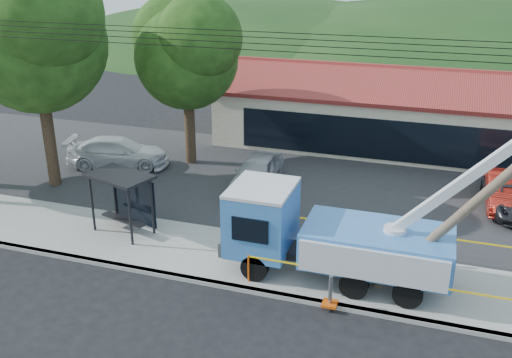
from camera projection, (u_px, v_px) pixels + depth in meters
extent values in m
plane|color=black|center=(225.00, 328.00, 17.38)|extent=(120.00, 120.00, 0.00)
cube|color=gray|center=(248.00, 290.00, 19.21)|extent=(60.00, 0.25, 0.15)
cube|color=gray|center=(264.00, 263.00, 20.88)|extent=(60.00, 4.00, 0.15)
cube|color=#28282B|center=(313.00, 185.00, 27.95)|extent=(60.00, 12.00, 0.10)
cube|color=#BBB594|center=(412.00, 117.00, 33.23)|extent=(22.00, 8.00, 3.40)
cube|color=black|center=(406.00, 142.00, 29.78)|extent=(18.04, 0.08, 2.21)
cube|color=maroon|center=(414.00, 87.00, 30.65)|extent=(22.50, 4.53, 1.52)
cube|color=maroon|center=(419.00, 73.00, 34.18)|extent=(22.50, 4.53, 1.52)
cube|color=maroon|center=(418.00, 69.00, 32.17)|extent=(22.50, 0.30, 0.25)
cylinder|color=#332316|center=(49.00, 137.00, 27.01)|extent=(0.56, 0.56, 5.06)
sphere|color=#18350E|center=(36.00, 43.00, 25.39)|extent=(6.30, 6.30, 6.30)
sphere|color=#18350E|center=(21.00, 14.00, 26.08)|extent=(5.04, 5.04, 5.04)
sphere|color=#18350E|center=(43.00, 14.00, 23.77)|extent=(5.04, 5.04, 5.04)
cylinder|color=#332316|center=(190.00, 127.00, 30.12)|extent=(0.56, 0.56, 4.18)
sphere|color=#18350E|center=(187.00, 58.00, 28.79)|extent=(5.25, 5.25, 5.25)
sphere|color=#18350E|center=(173.00, 36.00, 29.36)|extent=(4.20, 4.20, 4.20)
sphere|color=#18350E|center=(199.00, 38.00, 27.44)|extent=(4.20, 4.20, 4.20)
ellipsoid|color=black|center=(273.00, 45.00, 70.27)|extent=(78.40, 56.00, 28.00)
ellipsoid|color=black|center=(489.00, 56.00, 62.97)|extent=(89.60, 64.00, 32.00)
cylinder|color=black|center=(257.00, 50.00, 17.19)|extent=(60.00, 0.02, 0.02)
cylinder|color=black|center=(262.00, 44.00, 17.59)|extent=(60.00, 0.02, 0.02)
cylinder|color=black|center=(267.00, 38.00, 17.99)|extent=(60.00, 0.02, 0.02)
cylinder|color=black|center=(271.00, 32.00, 18.29)|extent=(60.00, 0.02, 0.02)
cylinder|color=black|center=(255.00, 267.00, 19.48)|extent=(0.96, 0.32, 0.96)
cylinder|color=black|center=(273.00, 238.00, 21.44)|extent=(0.96, 0.32, 0.96)
cylinder|color=black|center=(354.00, 284.00, 18.48)|extent=(0.96, 0.32, 0.96)
cylinder|color=black|center=(364.00, 252.00, 20.45)|extent=(0.96, 0.32, 0.96)
cylinder|color=black|center=(408.00, 293.00, 17.99)|extent=(0.96, 0.32, 0.96)
cylinder|color=black|center=(413.00, 260.00, 19.95)|extent=(0.96, 0.32, 0.96)
cube|color=black|center=(341.00, 258.00, 19.56)|extent=(7.01, 1.06, 0.27)
cube|color=#3C86D6|center=(262.00, 218.00, 20.00)|extent=(2.12, 2.55, 2.23)
cube|color=silver|center=(262.00, 188.00, 19.57)|extent=(2.12, 2.55, 0.13)
cube|color=black|center=(235.00, 211.00, 20.24)|extent=(0.08, 1.91, 0.96)
cube|color=gray|center=(233.00, 235.00, 20.64)|extent=(0.16, 2.44, 0.53)
cube|color=#3C86D6|center=(377.00, 246.00, 18.98)|extent=(4.88, 2.55, 1.27)
cylinder|color=silver|center=(395.00, 236.00, 18.65)|extent=(0.74, 0.74, 0.64)
cube|color=silver|center=(507.00, 150.00, 16.58)|extent=(6.08, 0.30, 6.23)
cube|color=#E5500C|center=(330.00, 304.00, 18.22)|extent=(0.48, 0.48, 0.08)
cube|color=#E5500C|center=(425.00, 263.00, 20.60)|extent=(0.48, 0.48, 0.08)
cylinder|color=brown|center=(495.00, 186.00, 16.85)|extent=(6.52, 0.31, 8.35)
cylinder|color=black|center=(92.00, 204.00, 22.74)|extent=(0.12, 0.12, 2.36)
cylinder|color=black|center=(130.00, 217.00, 21.59)|extent=(0.12, 0.12, 2.36)
cylinder|color=black|center=(115.00, 194.00, 23.64)|extent=(0.12, 0.12, 2.36)
cylinder|color=black|center=(152.00, 206.00, 22.50)|extent=(0.12, 0.12, 2.36)
cube|color=black|center=(119.00, 176.00, 22.16)|extent=(2.90, 2.23, 0.12)
cube|color=black|center=(134.00, 200.00, 23.11)|extent=(2.28, 0.72, 1.97)
cube|color=black|center=(123.00, 219.00, 22.85)|extent=(2.19, 0.99, 0.08)
cylinder|color=#E5500C|center=(248.00, 268.00, 19.38)|extent=(0.06, 0.06, 1.02)
cylinder|color=#E5500C|center=(277.00, 225.00, 22.44)|extent=(0.06, 0.06, 1.02)
cube|color=yellow|center=(415.00, 284.00, 17.61)|extent=(10.94, 0.01, 0.06)
cube|color=yellow|center=(422.00, 235.00, 20.67)|extent=(10.94, 0.01, 0.06)
cube|color=yellow|center=(264.00, 234.00, 20.74)|extent=(0.01, 3.47, 0.06)
imported|color=#A3A6AA|center=(257.00, 189.00, 27.57)|extent=(1.96, 4.59, 1.55)
imported|color=maroon|center=(501.00, 207.00, 25.61)|extent=(1.66, 4.41, 1.44)
imported|color=silver|center=(120.00, 168.00, 30.28)|extent=(5.68, 3.47, 1.54)
imported|color=black|center=(511.00, 213.00, 25.02)|extent=(2.65, 4.72, 1.24)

